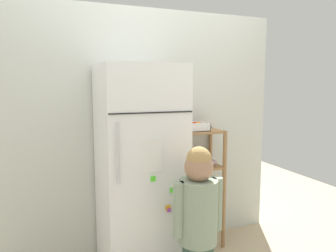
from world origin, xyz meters
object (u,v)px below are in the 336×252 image
Objects in this scene: pantry_shelf_unit at (198,177)px; child_standing at (198,211)px; refrigerator at (139,170)px; fruit_bin at (197,127)px.

child_standing is at bearing -116.62° from pantry_shelf_unit.
child_standing is 0.81m from pantry_shelf_unit.
refrigerator reaches higher than fruit_bin.
fruit_bin reaches higher than child_standing.
child_standing is 1.01× the size of pantry_shelf_unit.
fruit_bin reaches higher than pantry_shelf_unit.
fruit_bin is at bearing 15.82° from refrigerator.
refrigerator is 0.66m from fruit_bin.
child_standing reaches higher than pantry_shelf_unit.
fruit_bin is (0.57, 0.16, 0.29)m from refrigerator.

